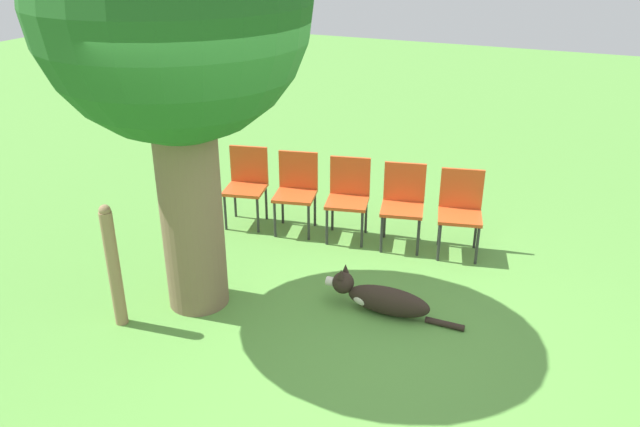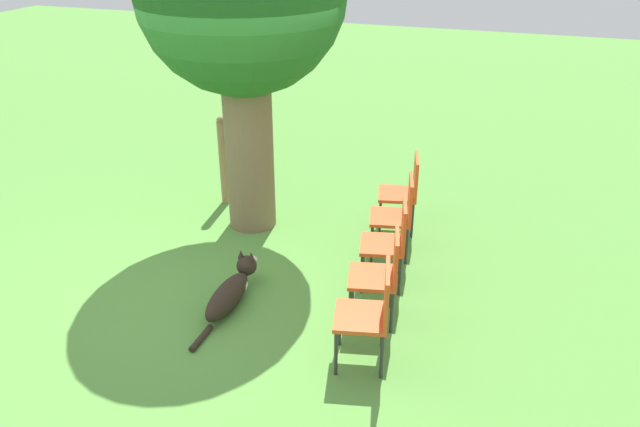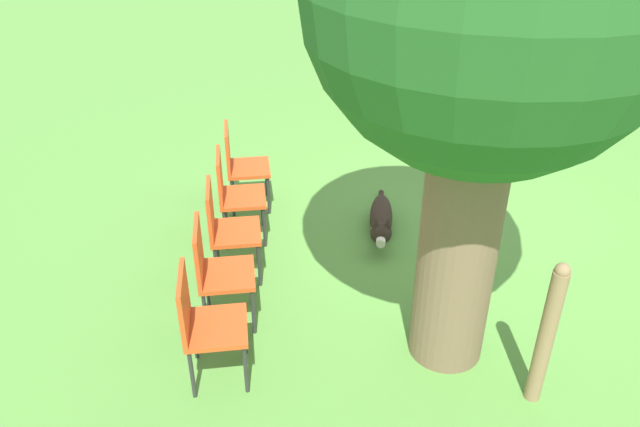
{
  "view_description": "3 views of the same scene",
  "coord_description": "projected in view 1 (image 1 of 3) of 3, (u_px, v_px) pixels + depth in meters",
  "views": [
    {
      "loc": [
        -4.0,
        -1.62,
        3.13
      ],
      "look_at": [
        1.05,
        0.56,
        0.61
      ],
      "focal_mm": 35.0,
      "sensor_mm": 36.0,
      "label": 1
    },
    {
      "loc": [
        2.9,
        -4.59,
        3.36
      ],
      "look_at": [
        1.11,
        0.67,
        0.61
      ],
      "focal_mm": 35.0,
      "sensor_mm": 36.0,
      "label": 2
    },
    {
      "loc": [
        0.66,
        4.92,
        3.29
      ],
      "look_at": [
        1.06,
        0.57,
        0.67
      ],
      "focal_mm": 35.0,
      "sensor_mm": 36.0,
      "label": 3
    }
  ],
  "objects": [
    {
      "name": "red_chair_2",
      "position": [
        348.0,
        193.0,
        6.77
      ],
      "size": [
        0.51,
        0.52,
        0.88
      ],
      "rotation": [
        0.0,
        0.0,
        3.36
      ],
      "color": "#D14C1E",
      "rests_on": "ground_plane"
    },
    {
      "name": "ground_plane",
      "position": [
        332.0,
        338.0,
        5.23
      ],
      "size": [
        30.0,
        30.0,
        0.0
      ],
      "primitive_type": "plane",
      "color": "#56933D"
    },
    {
      "name": "red_chair_4",
      "position": [
        247.0,
        181.0,
        7.11
      ],
      "size": [
        0.51,
        0.52,
        0.88
      ],
      "rotation": [
        0.0,
        0.0,
        3.36
      ],
      "color": "#D14C1E",
      "rests_on": "ground_plane"
    },
    {
      "name": "oak_tree",
      "position": [
        173.0,
        15.0,
        4.7
      ],
      "size": [
        2.15,
        2.15,
        3.7
      ],
      "color": "#7A6047",
      "rests_on": "ground_plane"
    },
    {
      "name": "red_chair_0",
      "position": [
        460.0,
        207.0,
        6.44
      ],
      "size": [
        0.51,
        0.52,
        0.88
      ],
      "rotation": [
        0.0,
        0.0,
        3.36
      ],
      "color": "#D14C1E",
      "rests_on": "ground_plane"
    },
    {
      "name": "red_chair_1",
      "position": [
        403.0,
        200.0,
        6.61
      ],
      "size": [
        0.51,
        0.52,
        0.88
      ],
      "rotation": [
        0.0,
        0.0,
        3.36
      ],
      "color": "#D14C1E",
      "rests_on": "ground_plane"
    },
    {
      "name": "fence_post",
      "position": [
        113.0,
        266.0,
        5.2
      ],
      "size": [
        0.11,
        0.11,
        1.12
      ],
      "color": "#937551",
      "rests_on": "ground_plane"
    },
    {
      "name": "dog",
      "position": [
        379.0,
        298.0,
        5.54
      ],
      "size": [
        0.22,
        1.27,
        0.38
      ],
      "rotation": [
        0.0,
        0.0,
        1.57
      ],
      "color": "#2D231C",
      "rests_on": "ground_plane"
    },
    {
      "name": "red_chair_3",
      "position": [
        296.0,
        187.0,
        6.94
      ],
      "size": [
        0.51,
        0.52,
        0.88
      ],
      "rotation": [
        0.0,
        0.0,
        3.36
      ],
      "color": "#D14C1E",
      "rests_on": "ground_plane"
    }
  ]
}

